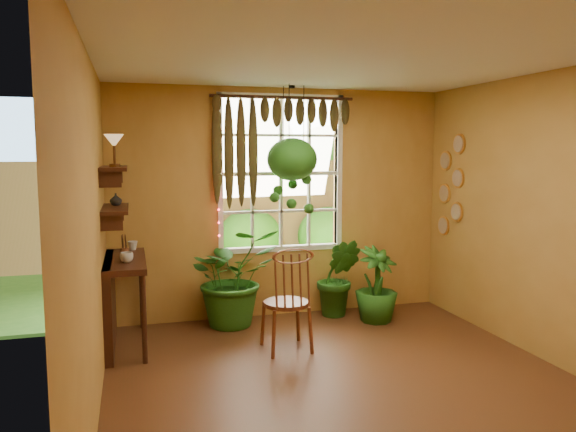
# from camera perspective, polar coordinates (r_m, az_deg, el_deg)

# --- Properties ---
(floor) EXTENTS (4.50, 4.50, 0.00)m
(floor) POSITION_cam_1_polar(r_m,az_deg,el_deg) (4.91, 6.48, -17.04)
(floor) COLOR #502A17
(floor) RESTS_ON ground
(ceiling) EXTENTS (4.50, 4.50, 0.00)m
(ceiling) POSITION_cam_1_polar(r_m,az_deg,el_deg) (4.56, 6.94, 15.81)
(ceiling) COLOR white
(ceiling) RESTS_ON wall_back
(wall_back) EXTENTS (4.00, 0.00, 4.00)m
(wall_back) POSITION_cam_1_polar(r_m,az_deg,el_deg) (6.66, -0.66, 1.31)
(wall_back) COLOR #BB8B40
(wall_back) RESTS_ON floor
(wall_left) EXTENTS (0.00, 4.50, 4.50)m
(wall_left) POSITION_cam_1_polar(r_m,az_deg,el_deg) (4.22, -19.35, -2.20)
(wall_left) COLOR #BB8B40
(wall_left) RESTS_ON floor
(wall_right) EXTENTS (0.00, 4.50, 4.50)m
(wall_right) POSITION_cam_1_polar(r_m,az_deg,el_deg) (5.61, 25.95, -0.37)
(wall_right) COLOR #BB8B40
(wall_right) RESTS_ON floor
(window) EXTENTS (1.52, 0.10, 1.86)m
(window) POSITION_cam_1_polar(r_m,az_deg,el_deg) (6.67, -0.74, 4.33)
(window) COLOR white
(window) RESTS_ON wall_back
(valance_vine) EXTENTS (1.70, 0.12, 1.10)m
(valance_vine) POSITION_cam_1_polar(r_m,az_deg,el_deg) (6.53, -1.19, 9.34)
(valance_vine) COLOR #3D1D10
(valance_vine) RESTS_ON window
(string_lights) EXTENTS (0.03, 0.03, 1.54)m
(string_lights) POSITION_cam_1_polar(r_m,az_deg,el_deg) (6.42, -7.11, 4.63)
(string_lights) COLOR #FF2633
(string_lights) RESTS_ON window
(wall_plates) EXTENTS (0.04, 0.32, 1.10)m
(wall_plates) POSITION_cam_1_polar(r_m,az_deg,el_deg) (7.02, 16.19, 2.95)
(wall_plates) COLOR beige
(wall_plates) RESTS_ON wall_right
(counter_ledge) EXTENTS (0.40, 1.20, 0.90)m
(counter_ledge) POSITION_cam_1_polar(r_m,az_deg,el_deg) (5.94, -17.20, -7.48)
(counter_ledge) COLOR #3D1D10
(counter_ledge) RESTS_ON floor
(shelf_lower) EXTENTS (0.25, 0.90, 0.04)m
(shelf_lower) POSITION_cam_1_polar(r_m,az_deg,el_deg) (5.79, -17.15, 0.70)
(shelf_lower) COLOR #3D1D10
(shelf_lower) RESTS_ON wall_left
(shelf_upper) EXTENTS (0.25, 0.90, 0.04)m
(shelf_upper) POSITION_cam_1_polar(r_m,az_deg,el_deg) (5.76, -17.28, 4.66)
(shelf_upper) COLOR #3D1D10
(shelf_upper) RESTS_ON wall_left
(backyard) EXTENTS (14.00, 10.00, 12.00)m
(backyard) POSITION_cam_1_polar(r_m,az_deg,el_deg) (11.23, -5.60, 3.12)
(backyard) COLOR #285919
(backyard) RESTS_ON ground
(windsor_chair) EXTENTS (0.47, 0.50, 1.20)m
(windsor_chair) POSITION_cam_1_polar(r_m,az_deg,el_deg) (5.61, -0.07, -10.15)
(windsor_chair) COLOR maroon
(windsor_chair) RESTS_ON floor
(potted_plant_left) EXTENTS (1.15, 1.04, 1.12)m
(potted_plant_left) POSITION_cam_1_polar(r_m,az_deg,el_deg) (6.38, -5.60, -6.14)
(potted_plant_left) COLOR #1C5215
(potted_plant_left) RESTS_ON floor
(potted_plant_mid) EXTENTS (0.64, 0.58, 0.94)m
(potted_plant_mid) POSITION_cam_1_polar(r_m,az_deg,el_deg) (6.75, 5.14, -6.24)
(potted_plant_mid) COLOR #1C5215
(potted_plant_mid) RESTS_ON floor
(potted_plant_right) EXTENTS (0.64, 0.64, 0.87)m
(potted_plant_right) POSITION_cam_1_polar(r_m,az_deg,el_deg) (6.60, 8.97, -6.90)
(potted_plant_right) COLOR #1C5215
(potted_plant_right) RESTS_ON floor
(hanging_basket) EXTENTS (0.57, 0.57, 1.46)m
(hanging_basket) POSITION_cam_1_polar(r_m,az_deg,el_deg) (6.40, 0.42, 5.34)
(hanging_basket) COLOR black
(hanging_basket) RESTS_ON ceiling
(cup_a) EXTENTS (0.16, 0.16, 0.10)m
(cup_a) POSITION_cam_1_polar(r_m,az_deg,el_deg) (5.63, -16.08, -4.07)
(cup_a) COLOR silver
(cup_a) RESTS_ON counter_ledge
(cup_b) EXTENTS (0.13, 0.13, 0.10)m
(cup_b) POSITION_cam_1_polar(r_m,az_deg,el_deg) (6.31, -15.50, -2.92)
(cup_b) COLOR beige
(cup_b) RESTS_ON counter_ledge
(brush_jar) EXTENTS (0.08, 0.08, 0.30)m
(brush_jar) POSITION_cam_1_polar(r_m,az_deg,el_deg) (5.86, -16.28, -2.98)
(brush_jar) COLOR brown
(brush_jar) RESTS_ON counter_ledge
(shelf_vase) EXTENTS (0.13, 0.13, 0.12)m
(shelf_vase) POSITION_cam_1_polar(r_m,az_deg,el_deg) (5.95, -17.09, 1.62)
(shelf_vase) COLOR #B2AD99
(shelf_vase) RESTS_ON shelf_lower
(tiffany_lamp) EXTENTS (0.19, 0.19, 0.31)m
(tiffany_lamp) POSITION_cam_1_polar(r_m,az_deg,el_deg) (5.59, -17.26, 7.12)
(tiffany_lamp) COLOR #553118
(tiffany_lamp) RESTS_ON shelf_upper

